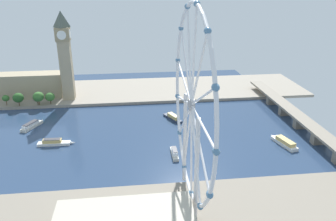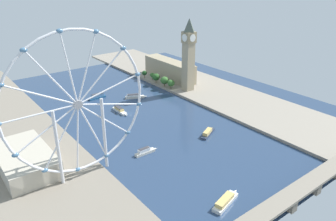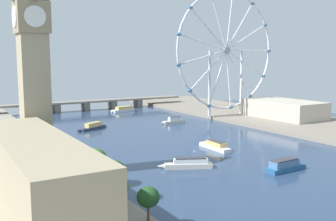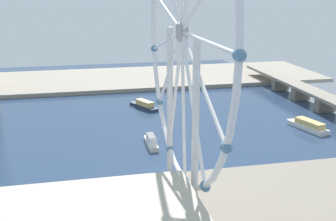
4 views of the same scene
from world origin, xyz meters
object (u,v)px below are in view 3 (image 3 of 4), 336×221
riverside_hall (283,109)px  river_bridge (86,103)px  tour_boat_3 (215,146)px  tour_boat_0 (285,166)px  ferris_wheel (226,51)px  tour_boat_5 (123,109)px  parliament_block (37,177)px  tour_boat_4 (188,164)px  tour_boat_2 (174,121)px  tour_boat_1 (92,127)px  clock_tower (34,66)px

riverside_hall → river_bridge: (-128.56, 157.27, -2.88)m
river_bridge → tour_boat_3: (7.72, -214.59, -5.58)m
tour_boat_0 → ferris_wheel: bearing=58.3°
riverside_hall → tour_boat_5: 161.83m
ferris_wheel → tour_boat_0: 182.89m
parliament_block → tour_boat_4: size_ratio=3.47×
parliament_block → riverside_hall: size_ratio=1.34×
riverside_hall → tour_boat_2: size_ratio=3.02×
river_bridge → tour_boat_4: size_ratio=8.44×
tour_boat_1 → river_bridge: bearing=-132.2°
tour_boat_2 → river_bridge: bearing=-72.7°
tour_boat_2 → tour_boat_4: 138.06m
parliament_block → tour_boat_0: size_ratio=3.52×
clock_tower → tour_boat_2: bearing=35.9°
ferris_wheel → river_bridge: ferris_wheel is taller
ferris_wheel → tour_boat_0: bearing=-119.3°
tour_boat_0 → tour_boat_2: tour_boat_0 is taller
ferris_wheel → tour_boat_1: (-126.98, 6.89, -59.62)m
tour_boat_0 → tour_boat_2: size_ratio=1.15×
clock_tower → tour_boat_1: (64.63, 105.28, -49.38)m
tour_boat_5 → parliament_block: bearing=45.3°
tour_boat_1 → tour_boat_4: bearing=65.9°
ferris_wheel → tour_boat_5: bearing=125.3°
riverside_hall → tour_boat_0: 164.44m
tour_boat_0 → tour_boat_2: (27.62, 149.75, -0.20)m
parliament_block → river_bridge: parliament_block is taller
ferris_wheel → riverside_hall: size_ratio=1.64×
tour_boat_2 → tour_boat_1: bearing=-6.2°
clock_tower → tour_boat_3: (105.63, 2.76, -49.40)m
ferris_wheel → tour_boat_5: (-63.65, 89.81, -59.43)m
parliament_block → ferris_wheel: size_ratio=0.82×
clock_tower → tour_boat_0: 128.68m
tour_boat_5 → riverside_hall: bearing=112.8°
tour_boat_4 → tour_boat_5: 220.28m
parliament_block → tour_boat_5: size_ratio=3.03×
parliament_block → tour_boat_5: 280.90m
ferris_wheel → tour_boat_4: size_ratio=4.22×
parliament_block → river_bridge: bearing=68.0°
river_bridge → tour_boat_1: bearing=-106.5°
tour_boat_0 → tour_boat_3: (-1.18, 55.19, -0.42)m
tour_boat_3 → river_bridge: bearing=3.5°
river_bridge → tour_boat_1: (-33.28, -112.06, -5.56)m
riverside_hall → clock_tower: bearing=-165.1°
parliament_block → tour_boat_3: parliament_block is taller
tour_boat_2 → tour_boat_3: 98.85m
river_bridge → tour_boat_2: size_ratio=9.89×
parliament_block → tour_boat_2: parliament_block is taller
riverside_hall → tour_boat_2: (-92.04, 37.25, -8.24)m
parliament_block → tour_boat_4: 87.32m
tour_boat_2 → tour_boat_4: size_ratio=0.85×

